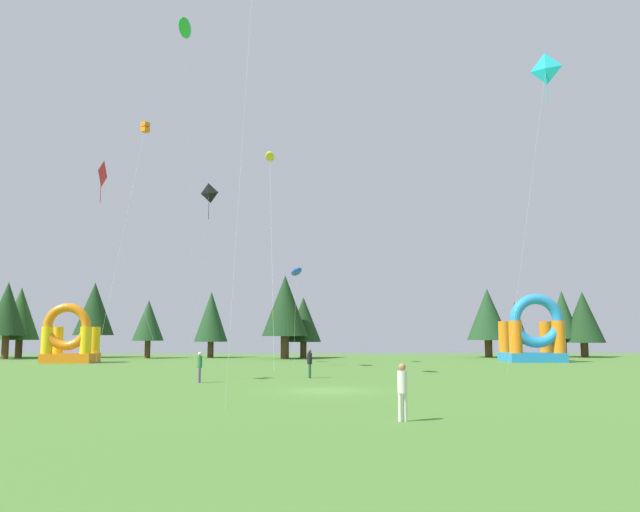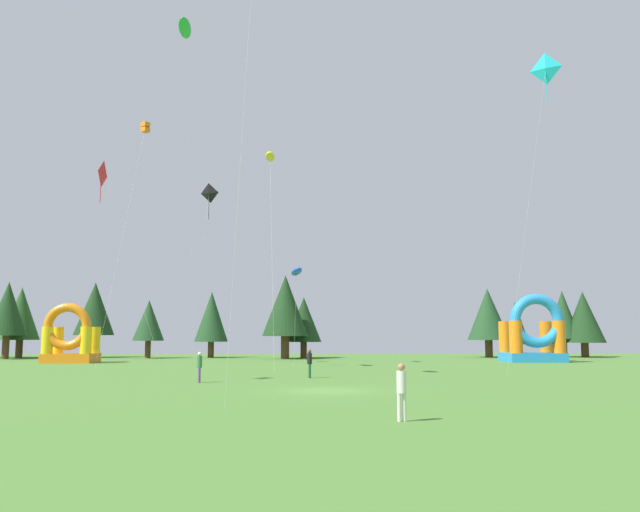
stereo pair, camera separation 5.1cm
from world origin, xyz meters
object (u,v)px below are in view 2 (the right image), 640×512
at_px(kite_orange_box, 145,128).
at_px(person_left_edge, 310,361).
at_px(kite_red_diamond, 100,176).
at_px(inflatable_orange_dome, 70,341).
at_px(person_midfield, 199,364).
at_px(kite_black_diamond, 209,195).
at_px(person_near_camera, 402,387).
at_px(inflatable_red_slide, 534,337).
at_px(kite_yellow_parafoil, 270,157).
at_px(kite_cyan_diamond, 545,71).
at_px(kite_green_parafoil, 185,29).
at_px(kite_blue_parafoil, 297,272).

xyz_separation_m(kite_orange_box, person_left_edge, (15.00, -16.39, -20.63)).
height_order(kite_red_diamond, inflatable_orange_dome, kite_red_diamond).
xyz_separation_m(kite_orange_box, person_midfield, (8.51, -20.12, -20.66)).
height_order(kite_black_diamond, person_near_camera, kite_black_diamond).
height_order(person_midfield, inflatable_red_slide, inflatable_red_slide).
relative_size(kite_orange_box, inflatable_orange_dome, 3.86).
xyz_separation_m(kite_yellow_parafoil, inflatable_orange_dome, (-19.57, 5.19, -17.18)).
distance_m(kite_orange_box, person_left_edge, 30.32).
bearing_deg(kite_orange_box, kite_cyan_diamond, -38.59).
bearing_deg(person_near_camera, kite_red_diamond, -63.04).
height_order(person_midfield, person_near_camera, person_near_camera).
xyz_separation_m(kite_cyan_diamond, person_midfield, (-20.10, 2.71, -17.00)).
bearing_deg(kite_yellow_parafoil, kite_orange_box, -177.17).
height_order(kite_red_diamond, kite_orange_box, kite_orange_box).
xyz_separation_m(kite_green_parafoil, inflatable_orange_dome, (-14.80, 23.81, -20.58)).
xyz_separation_m(person_near_camera, inflatable_red_slide, (20.23, 43.39, 1.38)).
bearing_deg(kite_black_diamond, person_left_edge, -54.94).
bearing_deg(kite_red_diamond, inflatable_orange_dome, 111.63).
distance_m(kite_blue_parafoil, kite_black_diamond, 9.93).
height_order(kite_yellow_parafoil, inflatable_red_slide, kite_yellow_parafoil).
xyz_separation_m(kite_cyan_diamond, inflatable_red_slide, (9.29, 29.05, -15.56)).
bearing_deg(inflatable_orange_dome, person_midfield, -57.43).
bearing_deg(kite_cyan_diamond, person_near_camera, -127.32).
bearing_deg(inflatable_orange_dome, person_near_camera, -59.09).
bearing_deg(person_left_edge, kite_blue_parafoil, 27.51).
relative_size(person_near_camera, inflatable_red_slide, 0.28).
xyz_separation_m(kite_yellow_parafoil, kite_cyan_diamond, (17.07, -23.40, -1.21)).
bearing_deg(inflatable_red_slide, kite_blue_parafoil, -159.11).
xyz_separation_m(kite_orange_box, kite_cyan_diamond, (28.62, -22.83, -3.67)).
bearing_deg(kite_orange_box, person_near_camera, -64.56).
relative_size(kite_green_parafoil, inflatable_red_slide, 3.43).
height_order(kite_yellow_parafoil, person_midfield, kite_yellow_parafoil).
bearing_deg(kite_black_diamond, kite_orange_box, 146.26).
bearing_deg(kite_yellow_parafoil, inflatable_orange_dome, 165.14).
xyz_separation_m(kite_black_diamond, person_near_camera, (11.09, -32.77, -13.39)).
distance_m(kite_orange_box, person_midfield, 30.07).
bearing_deg(kite_red_diamond, kite_orange_box, 96.98).
relative_size(person_left_edge, person_midfield, 1.03).
xyz_separation_m(kite_black_diamond, inflatable_orange_dome, (-14.62, 10.17, -12.42)).
relative_size(kite_red_diamond, kite_green_parafoil, 0.55).
height_order(kite_blue_parafoil, kite_green_parafoil, kite_green_parafoil).
bearing_deg(kite_red_diamond, kite_blue_parafoil, 57.49).
bearing_deg(kite_yellow_parafoil, person_near_camera, -80.76).
bearing_deg(kite_black_diamond, kite_red_diamond, -103.68).
xyz_separation_m(kite_cyan_diamond, inflatable_orange_dome, (-36.64, 28.60, -15.97)).
xyz_separation_m(kite_yellow_parafoil, person_midfield, (-3.03, -20.69, -18.20)).
distance_m(kite_green_parafoil, person_left_edge, 23.14).
relative_size(inflatable_red_slide, inflatable_orange_dome, 1.17).
bearing_deg(inflatable_red_slide, person_left_edge, -135.38).
bearing_deg(inflatable_red_slide, kite_green_parafoil, -142.07).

